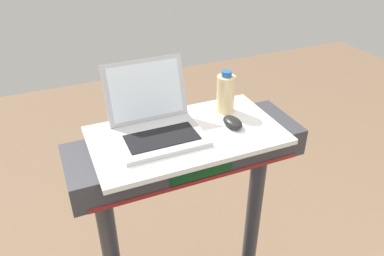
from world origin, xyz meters
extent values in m
cylinder|color=#38383D|center=(0.34, 0.70, 0.61)|extent=(0.07, 0.07, 0.91)
cube|color=#38383D|center=(0.00, 0.70, 1.12)|extent=(0.90, 0.28, 0.11)
cube|color=#0C3F19|center=(0.00, 0.56, 1.12)|extent=(0.24, 0.01, 0.06)
cube|color=maroon|center=(0.00, 0.56, 1.07)|extent=(0.81, 0.00, 0.02)
cube|color=white|center=(0.00, 0.70, 1.18)|extent=(0.71, 0.40, 0.02)
cube|color=#B7B7BC|center=(-0.10, 0.70, 1.20)|extent=(0.31, 0.23, 0.02)
cube|color=black|center=(-0.10, 0.68, 1.21)|extent=(0.25, 0.13, 0.00)
cube|color=#B7B7BC|center=(-0.10, 0.85, 1.32)|extent=(0.31, 0.08, 0.22)
cube|color=white|center=(-0.10, 0.85, 1.32)|extent=(0.27, 0.07, 0.19)
ellipsoid|color=black|center=(0.18, 0.68, 1.21)|extent=(0.07, 0.10, 0.03)
cylinder|color=beige|center=(0.21, 0.80, 1.27)|extent=(0.07, 0.07, 0.15)
cylinder|color=#2659A5|center=(0.21, 0.80, 1.36)|extent=(0.04, 0.04, 0.02)
camera|label=1|loc=(-0.45, -0.40, 1.94)|focal=35.34mm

